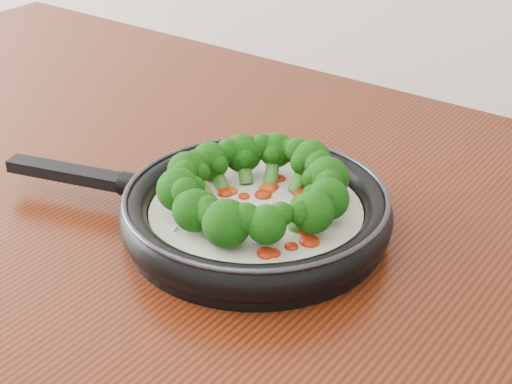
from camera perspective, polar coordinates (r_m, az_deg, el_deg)
The scene contains 1 object.
skillet at distance 0.80m, azimuth -0.17°, elevation -1.04°, with size 0.47×0.36×0.08m.
Camera 1 is at (0.52, 0.48, 1.34)m, focal length 53.34 mm.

